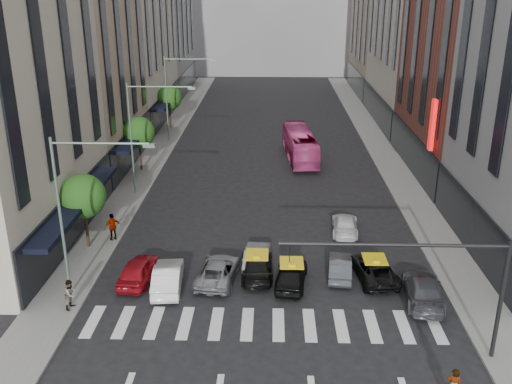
# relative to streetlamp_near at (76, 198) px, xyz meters

# --- Properties ---
(ground) EXTENTS (160.00, 160.00, 0.00)m
(ground) POSITION_rel_streetlamp_near_xyz_m (10.04, -4.00, -5.90)
(ground) COLOR black
(ground) RESTS_ON ground
(sidewalk_left) EXTENTS (3.00, 96.00, 0.15)m
(sidewalk_left) POSITION_rel_streetlamp_near_xyz_m (-1.46, 26.00, -5.83)
(sidewalk_left) COLOR slate
(sidewalk_left) RESTS_ON ground
(sidewalk_right) EXTENTS (3.00, 96.00, 0.15)m
(sidewalk_right) POSITION_rel_streetlamp_near_xyz_m (21.54, 26.00, -5.83)
(sidewalk_right) COLOR slate
(sidewalk_right) RESTS_ON ground
(building_left_b) EXTENTS (8.00, 16.00, 24.00)m
(building_left_b) POSITION_rel_streetlamp_near_xyz_m (-6.96, 24.00, 6.10)
(building_left_b) COLOR tan
(building_left_b) RESTS_ON ground
(building_right_b) EXTENTS (8.00, 18.00, 26.00)m
(building_right_b) POSITION_rel_streetlamp_near_xyz_m (27.04, 23.00, 7.10)
(building_right_b) COLOR brown
(building_right_b) RESTS_ON ground
(tree_near) EXTENTS (2.88, 2.88, 4.95)m
(tree_near) POSITION_rel_streetlamp_near_xyz_m (-1.76, 6.00, -2.25)
(tree_near) COLOR black
(tree_near) RESTS_ON sidewalk_left
(tree_mid) EXTENTS (2.88, 2.88, 4.95)m
(tree_mid) POSITION_rel_streetlamp_near_xyz_m (-1.76, 22.00, -2.25)
(tree_mid) COLOR black
(tree_mid) RESTS_ON sidewalk_left
(tree_far) EXTENTS (2.88, 2.88, 4.95)m
(tree_far) POSITION_rel_streetlamp_near_xyz_m (-1.76, 38.00, -2.25)
(tree_far) COLOR black
(tree_far) RESTS_ON sidewalk_left
(streetlamp_near) EXTENTS (5.38, 0.25, 9.00)m
(streetlamp_near) POSITION_rel_streetlamp_near_xyz_m (0.00, 0.00, 0.00)
(streetlamp_near) COLOR gray
(streetlamp_near) RESTS_ON sidewalk_left
(streetlamp_mid) EXTENTS (5.38, 0.25, 9.00)m
(streetlamp_mid) POSITION_rel_streetlamp_near_xyz_m (0.00, 16.00, 0.00)
(streetlamp_mid) COLOR gray
(streetlamp_mid) RESTS_ON sidewalk_left
(streetlamp_far) EXTENTS (5.38, 0.25, 9.00)m
(streetlamp_far) POSITION_rel_streetlamp_near_xyz_m (0.00, 32.00, 0.00)
(streetlamp_far) COLOR gray
(streetlamp_far) RESTS_ON sidewalk_left
(traffic_signal) EXTENTS (10.10, 0.20, 6.00)m
(traffic_signal) POSITION_rel_streetlamp_near_xyz_m (17.74, -5.00, -1.43)
(traffic_signal) COLOR black
(traffic_signal) RESTS_ON ground
(liberty_sign) EXTENTS (0.30, 0.70, 4.00)m
(liberty_sign) POSITION_rel_streetlamp_near_xyz_m (22.64, 16.00, 0.10)
(liberty_sign) COLOR red
(liberty_sign) RESTS_ON ground
(car_red) EXTENTS (2.03, 4.30, 1.42)m
(car_red) POSITION_rel_streetlamp_near_xyz_m (2.51, 1.79, -5.19)
(car_red) COLOR maroon
(car_red) RESTS_ON ground
(car_white_front) EXTENTS (1.89, 4.50, 1.45)m
(car_white_front) POSITION_rel_streetlamp_near_xyz_m (4.37, 1.02, -5.18)
(car_white_front) COLOR white
(car_white_front) RESTS_ON ground
(car_silver) EXTENTS (2.68, 4.85, 1.28)m
(car_silver) POSITION_rel_streetlamp_near_xyz_m (7.14, 2.01, -5.26)
(car_silver) COLOR gray
(car_silver) RESTS_ON ground
(taxi_left) EXTENTS (2.04, 4.67, 1.34)m
(taxi_left) POSITION_rel_streetlamp_near_xyz_m (9.40, 2.68, -5.24)
(taxi_left) COLOR black
(taxi_left) RESTS_ON ground
(taxi_center) EXTENTS (2.21, 4.32, 1.41)m
(taxi_center) POSITION_rel_streetlamp_near_xyz_m (11.41, 1.57, -5.20)
(taxi_center) COLOR black
(taxi_center) RESTS_ON ground
(car_grey_mid) EXTENTS (1.72, 3.87, 1.24)m
(car_grey_mid) POSITION_rel_streetlamp_near_xyz_m (14.34, 2.73, -5.29)
(car_grey_mid) COLOR #3C4044
(car_grey_mid) RESTS_ON ground
(taxi_right) EXTENTS (2.63, 4.75, 1.26)m
(taxi_right) POSITION_rel_streetlamp_near_xyz_m (16.29, 2.47, -5.28)
(taxi_right) COLOR black
(taxi_right) RESTS_ON ground
(car_grey_curb) EXTENTS (2.52, 5.03, 1.40)m
(car_grey_curb) POSITION_rel_streetlamp_near_xyz_m (18.57, 0.03, -5.20)
(car_grey_curb) COLOR #44464C
(car_grey_curb) RESTS_ON ground
(car_row2_left) EXTENTS (1.68, 4.28, 1.39)m
(car_row2_left) POSITION_rel_streetlamp_near_xyz_m (9.38, 3.62, -5.21)
(car_row2_left) COLOR gray
(car_row2_left) RESTS_ON ground
(car_row2_right) EXTENTS (2.07, 4.33, 1.22)m
(car_row2_right) POSITION_rel_streetlamp_near_xyz_m (15.36, 8.97, -5.30)
(car_row2_right) COLOR white
(car_row2_right) RESTS_ON ground
(bus) EXTENTS (3.26, 10.47, 2.87)m
(bus) POSITION_rel_streetlamp_near_xyz_m (12.96, 26.27, -4.47)
(bus) COLOR #CB3B80
(bus) RESTS_ON ground
(rider) EXTENTS (0.69, 0.53, 1.67)m
(rider) POSITION_rel_streetlamp_near_xyz_m (17.71, -8.34, -4.20)
(rider) COLOR gray
(rider) RESTS_ON motorcycle
(pedestrian_near) EXTENTS (0.81, 0.94, 1.66)m
(pedestrian_near) POSITION_rel_streetlamp_near_xyz_m (-0.36, -1.45, -4.92)
(pedestrian_near) COLOR gray
(pedestrian_near) RESTS_ON sidewalk_left
(pedestrian_far) EXTENTS (1.17, 0.99, 1.88)m
(pedestrian_far) POSITION_rel_streetlamp_near_xyz_m (-0.36, 7.02, -4.81)
(pedestrian_far) COLOR gray
(pedestrian_far) RESTS_ON sidewalk_left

